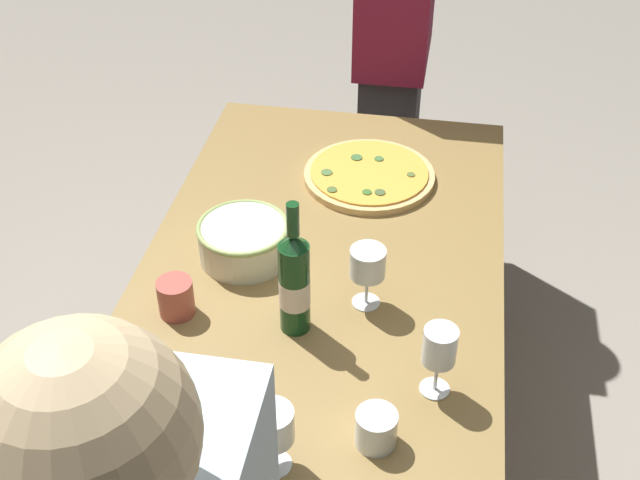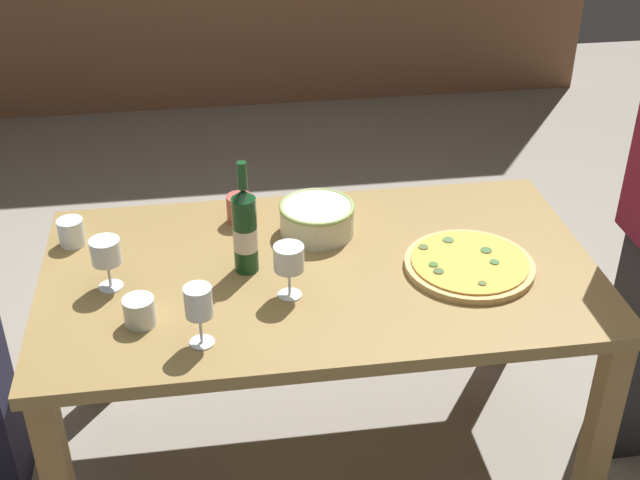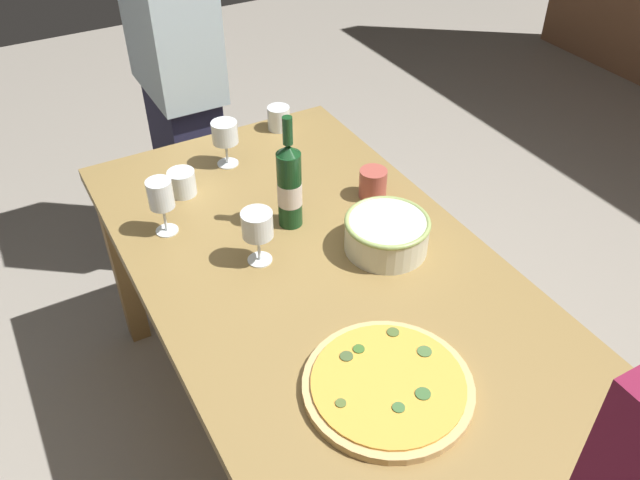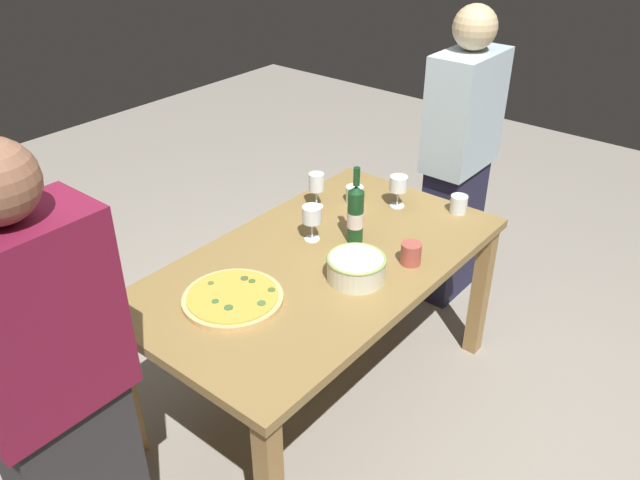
# 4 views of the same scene
# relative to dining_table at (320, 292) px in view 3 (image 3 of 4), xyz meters

# --- Properties ---
(ground_plane) EXTENTS (8.00, 8.00, 0.00)m
(ground_plane) POSITION_rel_dining_table_xyz_m (0.00, 0.00, -0.66)
(ground_plane) COLOR gray
(dining_table) EXTENTS (1.60, 0.90, 0.75)m
(dining_table) POSITION_rel_dining_table_xyz_m (0.00, 0.00, 0.00)
(dining_table) COLOR olive
(dining_table) RESTS_ON ground
(pizza) EXTENTS (0.37, 0.37, 0.03)m
(pizza) POSITION_rel_dining_table_xyz_m (0.43, -0.07, 0.11)
(pizza) COLOR #DBB170
(pizza) RESTS_ON dining_table
(serving_bowl) EXTENTS (0.23, 0.23, 0.10)m
(serving_bowl) POSITION_rel_dining_table_xyz_m (0.02, 0.20, 0.15)
(serving_bowl) COLOR silver
(serving_bowl) RESTS_ON dining_table
(wine_bottle) EXTENTS (0.07, 0.07, 0.34)m
(wine_bottle) POSITION_rel_dining_table_xyz_m (-0.21, 0.02, 0.22)
(wine_bottle) COLOR #15401D
(wine_bottle) RESTS_ON dining_table
(wine_glass_near_pizza) EXTENTS (0.07, 0.07, 0.17)m
(wine_glass_near_pizza) POSITION_rel_dining_table_xyz_m (-0.35, -0.30, 0.21)
(wine_glass_near_pizza) COLOR white
(wine_glass_near_pizza) RESTS_ON dining_table
(wine_glass_by_bottle) EXTENTS (0.08, 0.08, 0.15)m
(wine_glass_by_bottle) POSITION_rel_dining_table_xyz_m (-0.59, -0.01, 0.20)
(wine_glass_by_bottle) COLOR white
(wine_glass_by_bottle) RESTS_ON dining_table
(wine_glass_far_left) EXTENTS (0.08, 0.08, 0.16)m
(wine_glass_far_left) POSITION_rel_dining_table_xyz_m (-0.10, -0.13, 0.21)
(wine_glass_far_left) COLOR white
(wine_glass_far_left) RESTS_ON dining_table
(cup_amber) EXTENTS (0.08, 0.08, 0.08)m
(cup_amber) POSITION_rel_dining_table_xyz_m (-0.72, 0.24, 0.13)
(cup_amber) COLOR white
(cup_amber) RESTS_ON dining_table
(cup_ceramic) EXTENTS (0.08, 0.08, 0.09)m
(cup_ceramic) POSITION_rel_dining_table_xyz_m (-0.21, 0.30, 0.14)
(cup_ceramic) COLOR #AF4E43
(cup_ceramic) RESTS_ON dining_table
(cup_spare) EXTENTS (0.08, 0.08, 0.08)m
(cup_spare) POSITION_rel_dining_table_xyz_m (-0.50, -0.20, 0.13)
(cup_spare) COLOR white
(cup_spare) RESTS_ON dining_table
(person_host) EXTENTS (0.43, 0.24, 1.59)m
(person_host) POSITION_rel_dining_table_xyz_m (-1.13, 0.02, 0.14)
(person_host) COLOR #22213C
(person_host) RESTS_ON ground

